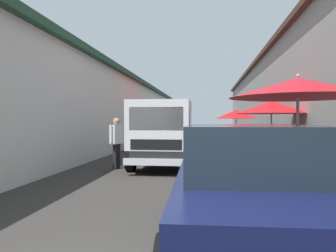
{
  "coord_description": "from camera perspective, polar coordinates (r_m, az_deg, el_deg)",
  "views": [
    {
      "loc": [
        -2.25,
        -0.44,
        1.51
      ],
      "look_at": [
        7.86,
        0.8,
        1.33
      ],
      "focal_mm": 34.0,
      "sensor_mm": 36.0,
      "label": 1
    }
  ],
  "objects": [
    {
      "name": "vendor_by_crates",
      "position": [
        10.0,
        -9.22,
        -2.42
      ],
      "size": [
        0.6,
        0.34,
        1.59
      ],
      "color": "#232328",
      "rests_on": "ground"
    },
    {
      "name": "plastic_stool",
      "position": [
        14.79,
        12.61,
        -3.6
      ],
      "size": [
        0.3,
        0.3,
        0.43
      ],
      "color": "#1E8C3F",
      "rests_on": "ground"
    },
    {
      "name": "vendor_in_shade",
      "position": [
        15.78,
        -5.27,
        -1.12
      ],
      "size": [
        0.33,
        0.62,
        1.61
      ],
      "color": "#665B4C",
      "rests_on": "ground"
    },
    {
      "name": "fruit_stall_near_left",
      "position": [
        6.79,
        22.01,
        4.12
      ],
      "size": [
        2.69,
        2.69,
        2.42
      ],
      "color": "#9E9EA3",
      "rests_on": "ground"
    },
    {
      "name": "hatchback_car",
      "position": [
        3.98,
        14.58,
        -10.18
      ],
      "size": [
        3.96,
        2.02,
        1.45
      ],
      "color": "#0F1438",
      "rests_on": "ground"
    },
    {
      "name": "fruit_stall_far_left",
      "position": [
        12.32,
        18.11,
        2.37
      ],
      "size": [
        2.63,
        2.63,
        2.31
      ],
      "color": "#9E9EA3",
      "rests_on": "ground"
    },
    {
      "name": "building_left_whitewash",
      "position": [
        19.6,
        -16.24,
        2.54
      ],
      "size": [
        49.8,
        7.5,
        4.08
      ],
      "color": "silver",
      "rests_on": "ground"
    },
    {
      "name": "building_right_concrete",
      "position": [
        19.3,
        27.92,
        4.71
      ],
      "size": [
        49.8,
        7.5,
        5.57
      ],
      "color": "gray",
      "rests_on": "ground"
    },
    {
      "name": "delivery_truck",
      "position": [
        9.94,
        -0.81,
        -1.7
      ],
      "size": [
        4.92,
        1.98,
        2.08
      ],
      "color": "black",
      "rests_on": "ground"
    },
    {
      "name": "fruit_stall_far_right",
      "position": [
        17.74,
        12.15,
        1.5
      ],
      "size": [
        2.24,
        2.24,
        2.16
      ],
      "color": "#9E9EA3",
      "rests_on": "ground"
    },
    {
      "name": "fruit_stall_mid_lane",
      "position": [
        17.62,
        -1.06,
        2.06
      ],
      "size": [
        2.77,
        2.77,
        2.37
      ],
      "color": "#9E9EA3",
      "rests_on": "ground"
    },
    {
      "name": "ground",
      "position": [
        15.83,
        5.42,
        -4.47
      ],
      "size": [
        90.0,
        90.0,
        0.0
      ],
      "primitive_type": "plane",
      "color": "#33302D"
    }
  ]
}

